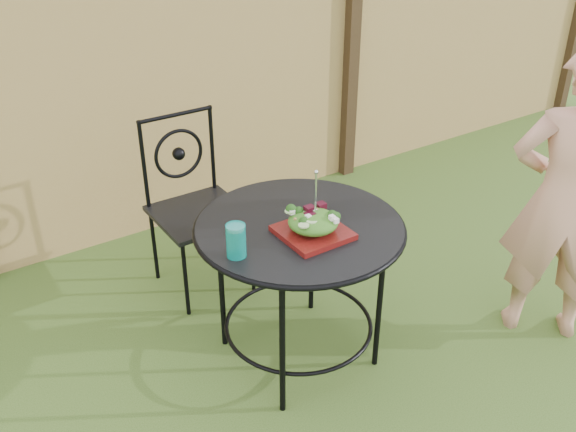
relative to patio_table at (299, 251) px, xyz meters
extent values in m
plane|color=#2B4215|center=(0.16, -0.66, -0.59)|extent=(60.00, 60.00, 0.00)
cube|color=tan|center=(0.16, 1.54, 0.31)|extent=(8.00, 0.05, 1.80)
cube|color=black|center=(1.46, 1.49, 0.36)|extent=(0.09, 0.09, 1.90)
cylinder|color=black|center=(0.00, 0.00, 0.13)|extent=(0.90, 0.90, 0.02)
torus|color=black|center=(0.00, 0.00, 0.12)|extent=(0.92, 0.92, 0.02)
torus|color=black|center=(0.00, 0.00, -0.41)|extent=(0.70, 0.70, 0.02)
cylinder|color=black|center=(0.26, 0.26, -0.23)|extent=(0.03, 0.03, 0.71)
cylinder|color=black|center=(-0.26, 0.26, -0.23)|extent=(0.03, 0.03, 0.71)
cylinder|color=black|center=(-0.26, -0.26, -0.23)|extent=(0.03, 0.03, 0.71)
cylinder|color=black|center=(0.26, -0.26, -0.23)|extent=(0.03, 0.03, 0.71)
cube|color=black|center=(-0.11, 0.77, -0.14)|extent=(0.46, 0.46, 0.03)
cylinder|color=black|center=(-0.11, 0.98, 0.35)|extent=(0.42, 0.02, 0.02)
torus|color=black|center=(-0.11, 0.98, 0.13)|extent=(0.28, 0.02, 0.28)
cylinder|color=black|center=(-0.31, 0.57, -0.37)|extent=(0.02, 0.02, 0.44)
cylinder|color=black|center=(0.09, 0.57, -0.37)|extent=(0.02, 0.02, 0.44)
cylinder|color=black|center=(-0.31, 0.97, -0.37)|extent=(0.02, 0.02, 0.44)
cylinder|color=black|center=(0.09, 0.97, -0.37)|extent=(0.02, 0.02, 0.44)
cylinder|color=black|center=(-0.31, 0.98, 0.11)|extent=(0.02, 0.02, 0.50)
cylinder|color=black|center=(0.09, 0.98, 0.11)|extent=(0.02, 0.02, 0.50)
imported|color=tan|center=(1.14, -0.50, 0.15)|extent=(0.63, 0.62, 1.46)
cube|color=#4A0F0A|center=(0.00, -0.10, 0.15)|extent=(0.27, 0.27, 0.02)
ellipsoid|color=#235614|center=(0.00, -0.10, 0.20)|extent=(0.21, 0.21, 0.08)
cylinder|color=silver|center=(0.01, -0.10, 0.33)|extent=(0.01, 0.01, 0.18)
cylinder|color=#0B857A|center=(-0.35, -0.07, 0.21)|extent=(0.08, 0.08, 0.14)
camera|label=1|loc=(-1.37, -1.96, 1.53)|focal=40.00mm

